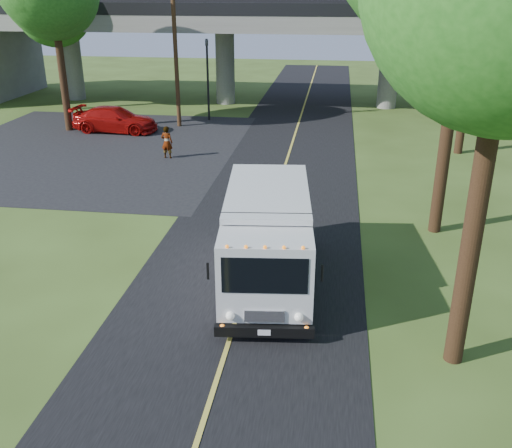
% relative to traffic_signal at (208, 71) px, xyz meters
% --- Properties ---
extents(ground, '(120.00, 120.00, 0.00)m').
position_rel_traffic_signal_xyz_m(ground, '(6.00, -26.00, -3.20)').
color(ground, '#394D1B').
rests_on(ground, ground).
extents(road, '(7.00, 90.00, 0.02)m').
position_rel_traffic_signal_xyz_m(road, '(6.00, -16.00, -3.19)').
color(road, black).
rests_on(road, ground).
extents(parking_lot, '(16.00, 18.00, 0.01)m').
position_rel_traffic_signal_xyz_m(parking_lot, '(-5.00, -8.00, -3.19)').
color(parking_lot, black).
rests_on(parking_lot, ground).
extents(lane_line, '(0.12, 90.00, 0.01)m').
position_rel_traffic_signal_xyz_m(lane_line, '(6.00, -16.00, -3.17)').
color(lane_line, gold).
rests_on(lane_line, road).
extents(overpass, '(54.00, 10.00, 7.30)m').
position_rel_traffic_signal_xyz_m(overpass, '(6.00, 6.00, 1.36)').
color(overpass, slate).
rests_on(overpass, ground).
extents(traffic_signal, '(0.18, 0.22, 5.20)m').
position_rel_traffic_signal_xyz_m(traffic_signal, '(0.00, 0.00, 0.00)').
color(traffic_signal, black).
rests_on(traffic_signal, ground).
extents(utility_pole, '(1.60, 0.26, 9.00)m').
position_rel_traffic_signal_xyz_m(utility_pole, '(-1.50, -2.00, 1.40)').
color(utility_pole, '#472D19').
rests_on(utility_pole, ground).
extents(step_van, '(3.12, 6.90, 2.81)m').
position_rel_traffic_signal_xyz_m(step_van, '(6.56, -21.78, -1.67)').
color(step_van, silver).
rests_on(step_van, ground).
extents(red_sedan, '(5.27, 2.33, 1.50)m').
position_rel_traffic_signal_xyz_m(red_sedan, '(-4.98, -3.95, -2.45)').
color(red_sedan, '#9B0B09').
rests_on(red_sedan, ground).
extents(pedestrian, '(0.67, 0.49, 1.69)m').
position_rel_traffic_signal_xyz_m(pedestrian, '(-0.20, -9.16, -2.35)').
color(pedestrian, gray).
rests_on(pedestrian, ground).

